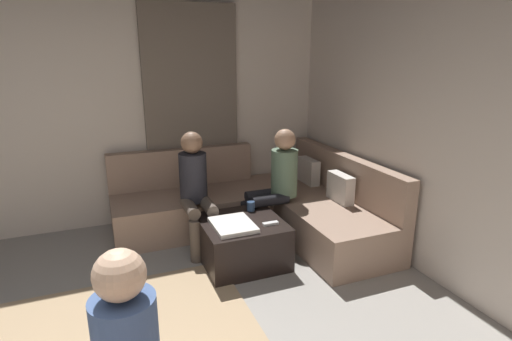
{
  "coord_description": "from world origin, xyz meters",
  "views": [
    {
      "loc": [
        1.87,
        0.23,
        1.94
      ],
      "look_at": [
        -1.63,
        1.63,
        0.85
      ],
      "focal_mm": 28.31,
      "sensor_mm": 36.0,
      "label": 1
    }
  ],
  "objects": [
    {
      "name": "person_on_couch_side",
      "position": [
        -1.93,
        1.1,
        0.66
      ],
      "size": [
        0.6,
        0.3,
        1.2
      ],
      "rotation": [
        0.0,
        0.0,
        -1.57
      ],
      "color": "brown",
      "rests_on": "ground_plane"
    },
    {
      "name": "game_remote",
      "position": [
        -1.28,
        1.63,
        0.43
      ],
      "size": [
        0.05,
        0.15,
        0.02
      ],
      "primitive_type": "cube",
      "color": "white",
      "rests_on": "ottoman"
    },
    {
      "name": "curtain_panel",
      "position": [
        -2.84,
        1.3,
        1.25
      ],
      "size": [
        0.06,
        1.1,
        2.5
      ],
      "primitive_type": "cube",
      "color": "#726659",
      "rests_on": "ground_plane"
    },
    {
      "name": "sectional_couch",
      "position": [
        -2.08,
        1.88,
        0.28
      ],
      "size": [
        2.1,
        2.55,
        0.87
      ],
      "color": "#9E7F6B",
      "rests_on": "ground_plane"
    },
    {
      "name": "wall_left",
      "position": [
        -2.94,
        0.0,
        1.35
      ],
      "size": [
        0.12,
        6.0,
        2.7
      ],
      "primitive_type": "cube",
      "color": "beige",
      "rests_on": "ground_plane"
    },
    {
      "name": "ottoman",
      "position": [
        -1.46,
        1.41,
        0.21
      ],
      "size": [
        0.76,
        0.76,
        0.42
      ],
      "primitive_type": "cube",
      "color": "black",
      "rests_on": "ground_plane"
    },
    {
      "name": "coffee_mug",
      "position": [
        -1.68,
        1.59,
        0.47
      ],
      "size": [
        0.08,
        0.08,
        0.1
      ],
      "primitive_type": "cylinder",
      "color": "#334C72",
      "rests_on": "ottoman"
    },
    {
      "name": "person_on_couch_back",
      "position": [
        -1.82,
        1.93,
        0.66
      ],
      "size": [
        0.3,
        0.6,
        1.2
      ],
      "rotation": [
        0.0,
        0.0,
        3.14
      ],
      "color": "black",
      "rests_on": "ground_plane"
    },
    {
      "name": "folded_blanket",
      "position": [
        -1.36,
        1.29,
        0.44
      ],
      "size": [
        0.44,
        0.36,
        0.04
      ],
      "primitive_type": "cube",
      "color": "white",
      "rests_on": "ottoman"
    }
  ]
}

